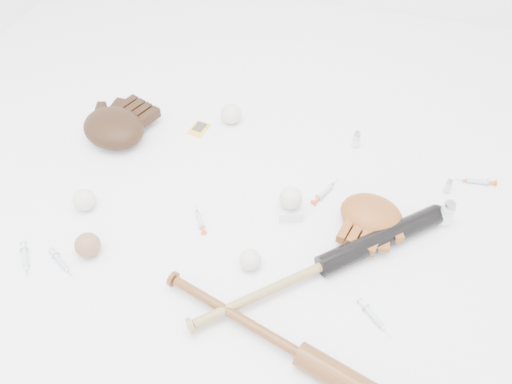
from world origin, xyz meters
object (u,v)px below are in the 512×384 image
(bat_dark, at_px, (323,266))
(pedestal, at_px, (290,210))
(glove_dark, at_px, (114,127))
(bat_wood, at_px, (302,355))

(bat_dark, xyz_separation_m, pedestal, (-0.15, 0.19, -0.01))
(bat_dark, height_order, glove_dark, glove_dark)
(glove_dark, bearing_deg, bat_wood, -16.22)
(bat_dark, bearing_deg, bat_wood, -133.38)
(bat_dark, xyz_separation_m, glove_dark, (-0.87, 0.36, 0.02))
(bat_dark, xyz_separation_m, bat_wood, (0.00, -0.29, 0.00))
(bat_dark, relative_size, bat_wood, 0.99)
(pedestal, bearing_deg, bat_wood, -72.21)
(bat_wood, distance_m, glove_dark, 1.09)
(bat_dark, distance_m, glove_dark, 0.95)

